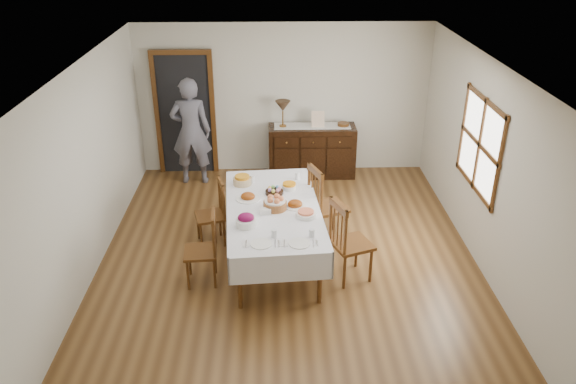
{
  "coord_description": "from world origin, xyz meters",
  "views": [
    {
      "loc": [
        -0.18,
        -6.37,
        4.15
      ],
      "look_at": [
        0.0,
        0.1,
        0.95
      ],
      "focal_mm": 35.0,
      "sensor_mm": 36.0,
      "label": 1
    }
  ],
  "objects_px": {
    "dining_table": "(273,213)",
    "chair_left_far": "(213,212)",
    "chair_left_near": "(204,248)",
    "table_lamp": "(283,107)",
    "person": "(191,128)",
    "sideboard": "(312,151)",
    "chair_right_near": "(348,241)",
    "chair_right_far": "(325,203)"
  },
  "relations": [
    {
      "from": "dining_table",
      "to": "chair_left_near",
      "type": "xyz_separation_m",
      "value": [
        -0.85,
        -0.47,
        -0.22
      ]
    },
    {
      "from": "table_lamp",
      "to": "person",
      "type": "bearing_deg",
      "value": -171.59
    },
    {
      "from": "person",
      "to": "dining_table",
      "type": "bearing_deg",
      "value": 117.7
    },
    {
      "from": "chair_right_far",
      "to": "sideboard",
      "type": "height_order",
      "value": "chair_right_far"
    },
    {
      "from": "chair_right_near",
      "to": "chair_right_far",
      "type": "distance_m",
      "value": 0.99
    },
    {
      "from": "chair_left_near",
      "to": "chair_left_far",
      "type": "xyz_separation_m",
      "value": [
        0.02,
        0.94,
        -0.01
      ]
    },
    {
      "from": "chair_left_far",
      "to": "chair_right_far",
      "type": "xyz_separation_m",
      "value": [
        1.54,
        0.03,
        0.1
      ]
    },
    {
      "from": "sideboard",
      "to": "table_lamp",
      "type": "bearing_deg",
      "value": 178.98
    },
    {
      "from": "chair_right_near",
      "to": "sideboard",
      "type": "height_order",
      "value": "chair_right_near"
    },
    {
      "from": "sideboard",
      "to": "person",
      "type": "relative_size",
      "value": 0.77
    },
    {
      "from": "dining_table",
      "to": "person",
      "type": "relative_size",
      "value": 1.23
    },
    {
      "from": "sideboard",
      "to": "table_lamp",
      "type": "xyz_separation_m",
      "value": [
        -0.51,
        0.01,
        0.8
      ]
    },
    {
      "from": "person",
      "to": "sideboard",
      "type": "bearing_deg",
      "value": -174.58
    },
    {
      "from": "chair_left_near",
      "to": "sideboard",
      "type": "xyz_separation_m",
      "value": [
        1.53,
        3.2,
        -0.04
      ]
    },
    {
      "from": "chair_left_near",
      "to": "chair_right_near",
      "type": "bearing_deg",
      "value": 86.6
    },
    {
      "from": "chair_right_near",
      "to": "table_lamp",
      "type": "relative_size",
      "value": 2.38
    },
    {
      "from": "chair_right_near",
      "to": "person",
      "type": "xyz_separation_m",
      "value": [
        -2.28,
        2.97,
        0.42
      ]
    },
    {
      "from": "chair_left_far",
      "to": "person",
      "type": "height_order",
      "value": "person"
    },
    {
      "from": "dining_table",
      "to": "chair_right_near",
      "type": "distance_m",
      "value": 1.04
    },
    {
      "from": "dining_table",
      "to": "chair_right_far",
      "type": "bearing_deg",
      "value": 31.21
    },
    {
      "from": "chair_left_near",
      "to": "table_lamp",
      "type": "distance_m",
      "value": 3.45
    },
    {
      "from": "person",
      "to": "table_lamp",
      "type": "xyz_separation_m",
      "value": [
        1.54,
        0.23,
        0.28
      ]
    },
    {
      "from": "dining_table",
      "to": "sideboard",
      "type": "xyz_separation_m",
      "value": [
        0.69,
        2.73,
        -0.25
      ]
    },
    {
      "from": "chair_left_far",
      "to": "chair_right_near",
      "type": "xyz_separation_m",
      "value": [
        1.74,
        -0.93,
        0.08
      ]
    },
    {
      "from": "dining_table",
      "to": "chair_right_far",
      "type": "distance_m",
      "value": 0.89
    },
    {
      "from": "chair_left_far",
      "to": "person",
      "type": "distance_m",
      "value": 2.16
    },
    {
      "from": "table_lamp",
      "to": "chair_right_near",
      "type": "bearing_deg",
      "value": -76.98
    },
    {
      "from": "dining_table",
      "to": "sideboard",
      "type": "bearing_deg",
      "value": 71.62
    },
    {
      "from": "dining_table",
      "to": "chair_left_far",
      "type": "height_order",
      "value": "chair_left_far"
    },
    {
      "from": "chair_left_far",
      "to": "chair_right_far",
      "type": "distance_m",
      "value": 1.54
    },
    {
      "from": "chair_right_far",
      "to": "dining_table",
      "type": "bearing_deg",
      "value": 105.01
    },
    {
      "from": "chair_right_far",
      "to": "sideboard",
      "type": "bearing_deg",
      "value": -19.69
    },
    {
      "from": "chair_left_far",
      "to": "chair_right_near",
      "type": "height_order",
      "value": "chair_right_near"
    },
    {
      "from": "dining_table",
      "to": "chair_left_far",
      "type": "xyz_separation_m",
      "value": [
        -0.82,
        0.48,
        -0.23
      ]
    },
    {
      "from": "dining_table",
      "to": "sideboard",
      "type": "distance_m",
      "value": 2.83
    },
    {
      "from": "chair_left_near",
      "to": "chair_left_far",
      "type": "relative_size",
      "value": 1.03
    },
    {
      "from": "dining_table",
      "to": "chair_left_near",
      "type": "relative_size",
      "value": 2.51
    },
    {
      "from": "chair_left_far",
      "to": "person",
      "type": "bearing_deg",
      "value": 179.9
    },
    {
      "from": "chair_left_near",
      "to": "table_lamp",
      "type": "xyz_separation_m",
      "value": [
        1.03,
        3.21,
        0.77
      ]
    },
    {
      "from": "chair_right_near",
      "to": "person",
      "type": "height_order",
      "value": "person"
    },
    {
      "from": "chair_right_near",
      "to": "table_lamp",
      "type": "bearing_deg",
      "value": -8.02
    },
    {
      "from": "sideboard",
      "to": "chair_right_far",
      "type": "bearing_deg",
      "value": -89.19
    }
  ]
}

